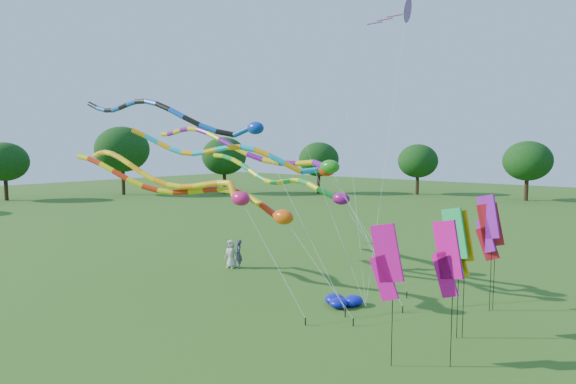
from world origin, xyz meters
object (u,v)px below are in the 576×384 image
Objects in this scene: blue_nylon_heap at (342,299)px; tube_kite_orange at (179,179)px; person_b at (239,254)px; tube_kite_red at (197,192)px; person_c at (394,256)px; person_a at (231,254)px.

tube_kite_orange is at bearing -156.78° from blue_nylon_heap.
tube_kite_red is at bearing -28.85° from person_b.
tube_kite_red reaches higher than person_c.
tube_kite_orange is 9.35m from blue_nylon_heap.
tube_kite_red reaches higher than blue_nylon_heap.
tube_kite_red is 9.63× the size of person_a.
person_a is at bearing 110.20° from tube_kite_red.
person_a reaches higher than blue_nylon_heap.
person_c is (5.20, 9.70, -3.98)m from tube_kite_red.
person_b is 1.04× the size of person_c.
person_b is at bearing 14.75° from person_a.
tube_kite_orange is 9.25× the size of person_c.
tube_kite_red is 6.15m from person_a.
tube_kite_red is 1.08× the size of tube_kite_orange.
person_b is at bearing 104.80° from tube_kite_red.
person_b reaches higher than person_a.
person_c is (6.22, 9.95, -4.55)m from tube_kite_orange.
person_c is at bearing 76.92° from person_b.
person_b is (-1.74, 4.40, -3.95)m from tube_kite_red.
blue_nylon_heap is at bearing 23.13° from tube_kite_orange.
person_a is (-1.12, 4.44, -4.53)m from tube_kite_orange.
blue_nylon_heap is 6.95m from person_c.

